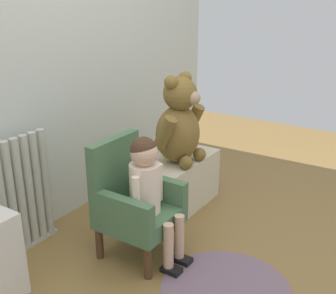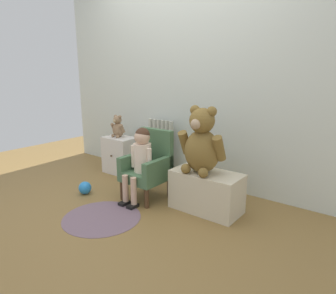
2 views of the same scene
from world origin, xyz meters
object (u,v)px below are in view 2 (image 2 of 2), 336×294
(small_dresser, at_px, (120,155))
(child_figure, at_px, (141,154))
(low_bench, at_px, (206,191))
(large_teddy_bear, at_px, (202,144))
(small_teddy_bear, at_px, (118,127))
(radiator, at_px, (161,149))
(toy_ball, at_px, (85,188))
(child_armchair, at_px, (149,166))
(floor_rug, at_px, (102,217))

(small_dresser, height_order, child_figure, child_figure)
(low_bench, distance_m, large_teddy_bear, 0.45)
(low_bench, height_order, small_teddy_bear, small_teddy_bear)
(low_bench, bearing_deg, small_dresser, 169.28)
(radiator, height_order, toy_ball, radiator)
(low_bench, bearing_deg, child_armchair, -172.35)
(radiator, height_order, floor_rug, radiator)
(small_teddy_bear, bearing_deg, radiator, 21.22)
(child_armchair, xyz_separation_m, toy_ball, (-0.57, -0.36, -0.26))
(small_teddy_bear, bearing_deg, child_figure, -29.95)
(child_armchair, bearing_deg, floor_rug, -91.60)
(child_figure, relative_size, large_teddy_bear, 1.22)
(low_bench, relative_size, large_teddy_bear, 1.06)
(low_bench, xyz_separation_m, small_teddy_bear, (-1.43, 0.27, 0.39))
(radiator, xyz_separation_m, large_teddy_bear, (0.87, -0.50, 0.28))
(toy_ball, bearing_deg, low_bench, 20.47)
(radiator, xyz_separation_m, small_dresser, (-0.49, -0.21, -0.12))
(large_teddy_bear, height_order, floor_rug, large_teddy_bear)
(radiator, bearing_deg, child_armchair, -61.93)
(toy_ball, bearing_deg, radiator, 73.39)
(child_armchair, relative_size, small_teddy_bear, 2.48)
(radiator, relative_size, small_dresser, 1.52)
(large_teddy_bear, distance_m, toy_ball, 1.34)
(child_armchair, xyz_separation_m, floor_rug, (-0.02, -0.61, -0.32))
(small_teddy_bear, height_order, toy_ball, small_teddy_bear)
(small_teddy_bear, bearing_deg, large_teddy_bear, -12.31)
(radiator, relative_size, toy_ball, 5.26)
(child_armchair, height_order, child_figure, child_figure)
(small_dresser, bearing_deg, low_bench, -10.72)
(low_bench, distance_m, toy_ball, 1.27)
(large_teddy_bear, relative_size, toy_ball, 4.51)
(radiator, bearing_deg, small_teddy_bear, -158.78)
(radiator, xyz_separation_m, floor_rug, (0.28, -1.16, -0.34))
(child_armchair, bearing_deg, toy_ball, -147.67)
(small_teddy_bear, height_order, floor_rug, small_teddy_bear)
(radiator, relative_size, child_armchair, 1.02)
(child_figure, bearing_deg, small_teddy_bear, 150.05)
(radiator, xyz_separation_m, child_figure, (0.30, -0.67, 0.13))
(floor_rug, bearing_deg, large_teddy_bear, 48.11)
(radiator, xyz_separation_m, low_bench, (0.92, -0.47, -0.16))
(child_figure, relative_size, small_teddy_bear, 2.64)
(child_figure, xyz_separation_m, toy_ball, (-0.57, -0.25, -0.41))
(low_bench, relative_size, small_teddy_bear, 2.30)
(floor_rug, relative_size, toy_ball, 5.14)
(floor_rug, bearing_deg, radiator, 103.51)
(large_teddy_bear, xyz_separation_m, floor_rug, (-0.59, -0.66, -0.62))
(child_figure, height_order, toy_ball, child_figure)
(small_dresser, xyz_separation_m, toy_ball, (0.21, -0.71, -0.16))
(floor_rug, bearing_deg, small_teddy_bear, 129.50)
(small_dresser, relative_size, small_teddy_bear, 1.66)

